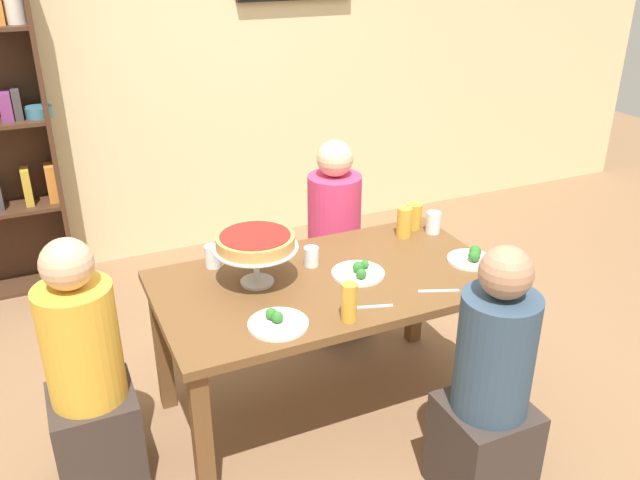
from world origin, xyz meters
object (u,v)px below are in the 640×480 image
object	(u,v)px
dining_table	(329,297)
diner_far_right	(334,251)
beer_glass_amber_spare	(349,302)
water_glass_clear_spare	(213,256)
diner_near_right	(489,398)
water_glass_clear_near	(433,223)
diner_head_west	(89,387)
salad_plate_near_diner	(472,258)
beer_glass_amber_tall	(414,216)
beer_glass_amber_short	(404,222)
cutlery_fork_near	(439,291)
salad_plate_far_diner	(359,272)
deep_dish_pizza_stand	(255,244)
water_glass_clear_far	(311,257)
cutlery_knife_near	(372,307)
salad_plate_spare	(277,322)

from	to	relation	value
dining_table	diner_far_right	size ratio (longest dim) A/B	1.35
beer_glass_amber_spare	water_glass_clear_spare	xyz separation A→B (m)	(-0.37, 0.68, -0.03)
diner_near_right	water_glass_clear_near	size ratio (longest dim) A/B	10.26
diner_head_west	salad_plate_near_diner	bearing A→B (deg)	-3.38
beer_glass_amber_tall	water_glass_clear_spare	size ratio (longest dim) A/B	1.29
diner_head_west	dining_table	bearing A→B (deg)	0.96
diner_near_right	beer_glass_amber_tall	bearing A→B (deg)	-15.20
beer_glass_amber_spare	beer_glass_amber_short	bearing A→B (deg)	44.64
diner_far_right	beer_glass_amber_tall	xyz separation A→B (m)	(0.29, -0.37, 0.32)
cutlery_fork_near	diner_near_right	bearing A→B (deg)	-72.36
dining_table	salad_plate_far_diner	world-z (taller)	salad_plate_far_diner
beer_glass_amber_tall	diner_head_west	bearing A→B (deg)	-168.61
deep_dish_pizza_stand	cutlery_fork_near	bearing A→B (deg)	-29.80
diner_near_right	cutlery_fork_near	size ratio (longest dim) A/B	6.39
beer_glass_amber_tall	water_glass_clear_spare	bearing A→B (deg)	179.81
diner_near_right	diner_head_west	bearing A→B (deg)	63.35
salad_plate_far_diner	water_glass_clear_far	distance (m)	0.24
diner_head_west	beer_glass_amber_tall	xyz separation A→B (m)	(1.72, 0.35, 0.32)
beer_glass_amber_tall	cutlery_fork_near	bearing A→B (deg)	-112.42
salad_plate_far_diner	cutlery_knife_near	world-z (taller)	salad_plate_far_diner
deep_dish_pizza_stand	beer_glass_amber_tall	size ratio (longest dim) A/B	2.79
dining_table	salad_plate_far_diner	xyz separation A→B (m)	(0.14, -0.02, 0.11)
beer_glass_amber_spare	cutlery_fork_near	size ratio (longest dim) A/B	0.92
deep_dish_pizza_stand	beer_glass_amber_tall	xyz separation A→B (m)	(0.95, 0.23, -0.13)
deep_dish_pizza_stand	water_glass_clear_spare	world-z (taller)	deep_dish_pizza_stand
salad_plate_far_diner	salad_plate_spare	xyz separation A→B (m)	(-0.49, -0.24, -0.00)
beer_glass_amber_short	beer_glass_amber_spare	bearing A→B (deg)	-135.36
salad_plate_spare	cutlery_knife_near	size ratio (longest dim) A/B	1.35
deep_dish_pizza_stand	beer_glass_amber_short	distance (m)	0.87
beer_glass_amber_tall	beer_glass_amber_spare	world-z (taller)	beer_glass_amber_spare
water_glass_clear_far	cutlery_knife_near	distance (m)	0.46
water_glass_clear_near	cutlery_fork_near	bearing A→B (deg)	-120.62
salad_plate_far_diner	beer_glass_amber_short	size ratio (longest dim) A/B	1.56
dining_table	cutlery_fork_near	size ratio (longest dim) A/B	8.60
salad_plate_spare	cutlery_knife_near	bearing A→B (deg)	-4.48
beer_glass_amber_spare	cutlery_knife_near	size ratio (longest dim) A/B	0.92
cutlery_knife_near	salad_plate_far_diner	bearing A→B (deg)	90.49
water_glass_clear_spare	beer_glass_amber_short	bearing A→B (deg)	-4.31
diner_near_right	beer_glass_amber_short	distance (m)	1.06
dining_table	water_glass_clear_spare	bearing A→B (deg)	143.01
water_glass_clear_spare	dining_table	bearing A→B (deg)	-36.99
beer_glass_amber_short	water_glass_clear_near	distance (m)	0.16
deep_dish_pizza_stand	dining_table	bearing A→B (deg)	-17.42
diner_far_right	cutlery_knife_near	xyz separation A→B (m)	(-0.30, -1.00, 0.25)
salad_plate_spare	water_glass_clear_near	distance (m)	1.17
salad_plate_near_diner	cutlery_knife_near	bearing A→B (deg)	-164.36
dining_table	diner_far_right	distance (m)	0.80
salad_plate_near_diner	water_glass_clear_far	bearing A→B (deg)	158.72
diner_head_west	salad_plate_near_diner	xyz separation A→B (m)	(1.77, -0.10, 0.27)
diner_head_west	cutlery_fork_near	bearing A→B (deg)	-10.93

